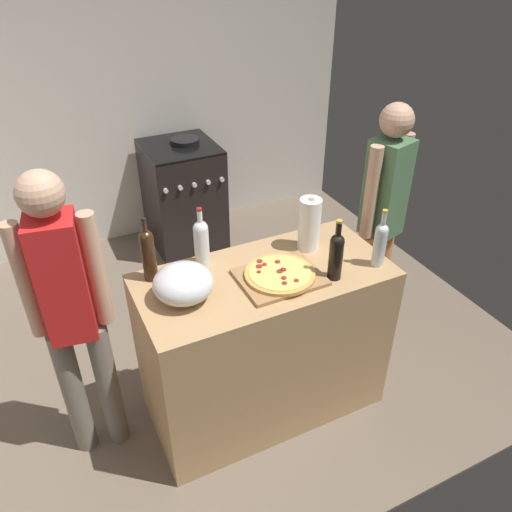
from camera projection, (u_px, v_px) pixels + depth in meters
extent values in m
cube|color=#6B5B4C|center=(184.00, 327.00, 3.60)|extent=(4.11, 3.46, 0.02)
cube|color=beige|center=(109.00, 89.00, 3.99)|extent=(4.11, 0.10, 2.60)
cube|color=tan|center=(264.00, 343.00, 2.77)|extent=(1.28, 0.61, 0.93)
cube|color=#9E7247|center=(280.00, 277.00, 2.47)|extent=(0.40, 0.32, 0.02)
cylinder|color=tan|center=(280.00, 274.00, 2.46)|extent=(0.35, 0.35, 0.02)
cylinder|color=#EAC660|center=(280.00, 272.00, 2.46)|extent=(0.31, 0.31, 0.00)
cylinder|color=maroon|center=(284.00, 278.00, 2.41)|extent=(0.03, 0.03, 0.01)
cylinder|color=maroon|center=(260.00, 261.00, 2.53)|extent=(0.03, 0.03, 0.01)
cylinder|color=maroon|center=(283.00, 270.00, 2.47)|extent=(0.03, 0.03, 0.01)
cylinder|color=maroon|center=(259.00, 272.00, 2.45)|extent=(0.02, 0.02, 0.01)
cylinder|color=maroon|center=(278.00, 262.00, 2.53)|extent=(0.03, 0.03, 0.01)
cylinder|color=maroon|center=(264.00, 264.00, 2.51)|extent=(0.02, 0.02, 0.01)
cylinder|color=maroon|center=(259.00, 266.00, 2.49)|extent=(0.03, 0.03, 0.01)
cylinder|color=maroon|center=(280.00, 271.00, 2.46)|extent=(0.03, 0.03, 0.01)
cylinder|color=maroon|center=(284.00, 283.00, 2.38)|extent=(0.02, 0.02, 0.01)
cylinder|color=maroon|center=(296.00, 281.00, 2.39)|extent=(0.02, 0.02, 0.01)
cylinder|color=#B2B2B7|center=(185.00, 297.00, 2.35)|extent=(0.12, 0.12, 0.01)
ellipsoid|color=silver|center=(183.00, 283.00, 2.30)|extent=(0.28, 0.28, 0.17)
cylinder|color=white|center=(309.00, 224.00, 2.64)|extent=(0.12, 0.12, 0.29)
cylinder|color=#997551|center=(310.00, 224.00, 2.64)|extent=(0.03, 0.03, 0.29)
cylinder|color=#331E0F|center=(149.00, 258.00, 2.42)|extent=(0.07, 0.07, 0.24)
sphere|color=#331E0F|center=(146.00, 237.00, 2.35)|extent=(0.07, 0.07, 0.07)
cylinder|color=#331E0F|center=(145.00, 227.00, 2.32)|extent=(0.02, 0.02, 0.07)
cylinder|color=black|center=(143.00, 219.00, 2.30)|extent=(0.02, 0.02, 0.01)
cylinder|color=black|center=(335.00, 260.00, 2.43)|extent=(0.07, 0.07, 0.21)
sphere|color=black|center=(337.00, 241.00, 2.37)|extent=(0.07, 0.07, 0.07)
cylinder|color=black|center=(339.00, 230.00, 2.34)|extent=(0.03, 0.03, 0.08)
cylinder|color=gold|center=(339.00, 221.00, 2.32)|extent=(0.03, 0.03, 0.01)
cylinder|color=silver|center=(379.00, 248.00, 2.53)|extent=(0.06, 0.06, 0.20)
sphere|color=silver|center=(382.00, 230.00, 2.47)|extent=(0.06, 0.06, 0.06)
cylinder|color=silver|center=(384.00, 220.00, 2.44)|extent=(0.02, 0.02, 0.08)
cylinder|color=gold|center=(385.00, 211.00, 2.41)|extent=(0.03, 0.03, 0.01)
cylinder|color=silver|center=(202.00, 246.00, 2.54)|extent=(0.08, 0.08, 0.21)
sphere|color=silver|center=(201.00, 228.00, 2.48)|extent=(0.08, 0.08, 0.08)
cylinder|color=silver|center=(200.00, 217.00, 2.45)|extent=(0.03, 0.03, 0.08)
cylinder|color=maroon|center=(199.00, 209.00, 2.42)|extent=(0.03, 0.03, 0.01)
cube|color=black|center=(184.00, 197.00, 4.31)|extent=(0.58, 0.61, 0.89)
cube|color=black|center=(179.00, 147.00, 4.06)|extent=(0.58, 0.61, 0.02)
cylinder|color=silver|center=(166.00, 191.00, 3.85)|extent=(0.04, 0.02, 0.04)
cylinder|color=silver|center=(180.00, 188.00, 3.89)|extent=(0.04, 0.02, 0.04)
cylinder|color=silver|center=(194.00, 185.00, 3.93)|extent=(0.04, 0.02, 0.04)
cylinder|color=silver|center=(208.00, 182.00, 3.97)|extent=(0.04, 0.02, 0.04)
cylinder|color=silver|center=(222.00, 180.00, 4.02)|extent=(0.04, 0.02, 0.04)
cylinder|color=black|center=(185.00, 141.00, 4.08)|extent=(0.24, 0.24, 0.04)
cylinder|color=slate|center=(74.00, 393.00, 2.56)|extent=(0.11, 0.11, 0.80)
cylinder|color=slate|center=(108.00, 386.00, 2.60)|extent=(0.11, 0.11, 0.80)
cube|color=red|center=(62.00, 279.00, 2.19)|extent=(0.23, 0.23, 0.60)
cylinder|color=tan|center=(26.00, 282.00, 2.15)|extent=(0.08, 0.08, 0.57)
cylinder|color=tan|center=(97.00, 270.00, 2.22)|extent=(0.08, 0.08, 0.57)
sphere|color=tan|center=(40.00, 193.00, 1.97)|extent=(0.19, 0.19, 0.19)
cylinder|color=#D88C4C|center=(379.00, 278.00, 3.40)|extent=(0.11, 0.11, 0.79)
cylinder|color=#D88C4C|center=(364.00, 288.00, 3.30)|extent=(0.11, 0.11, 0.79)
cube|color=#4C724C|center=(386.00, 188.00, 2.97)|extent=(0.25, 0.25, 0.60)
cylinder|color=tan|center=(401.00, 179.00, 3.04)|extent=(0.08, 0.08, 0.57)
cylinder|color=tan|center=(371.00, 193.00, 2.88)|extent=(0.08, 0.08, 0.57)
sphere|color=tan|center=(397.00, 120.00, 2.74)|extent=(0.19, 0.19, 0.19)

